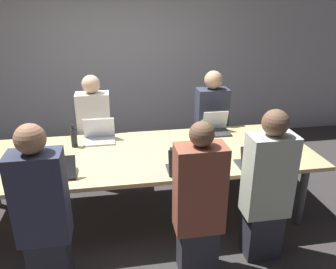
# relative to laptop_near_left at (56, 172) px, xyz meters

# --- Properties ---
(ground_plane) EXTENTS (24.00, 24.00, 0.00)m
(ground_plane) POSITION_rel_laptop_near_left_xyz_m (0.78, 0.39, -0.81)
(ground_plane) COLOR #383333
(curtain_wall) EXTENTS (12.00, 0.06, 2.80)m
(curtain_wall) POSITION_rel_laptop_near_left_xyz_m (0.78, 2.66, 0.59)
(curtain_wall) COLOR #ADADB2
(curtain_wall) RESTS_ON ground_plane
(conference_table) EXTENTS (3.65, 1.23, 0.75)m
(conference_table) POSITION_rel_laptop_near_left_xyz_m (0.78, 0.39, -0.12)
(conference_table) COLOR #D6B77F
(conference_table) RESTS_ON ground_plane
(laptop_near_left) EXTENTS (0.36, 0.22, 0.21)m
(laptop_near_left) POSITION_rel_laptop_near_left_xyz_m (0.00, 0.00, 0.00)
(laptop_near_left) COLOR #333338
(laptop_near_left) RESTS_ON conference_table
(person_near_left) EXTENTS (0.40, 0.24, 1.43)m
(person_near_left) POSITION_rel_laptop_near_left_xyz_m (-0.05, -0.44, -0.12)
(person_near_left) COLOR #2D2D38
(person_near_left) RESTS_ON ground_plane
(laptop_near_right) EXTENTS (0.32, 0.23, 0.23)m
(laptop_near_right) POSITION_rel_laptop_near_left_xyz_m (1.83, -0.09, 0.00)
(laptop_near_right) COLOR #333338
(laptop_near_right) RESTS_ON conference_table
(person_near_right) EXTENTS (0.40, 0.24, 1.42)m
(person_near_right) POSITION_rel_laptop_near_left_xyz_m (1.82, -0.41, -0.12)
(person_near_right) COLOR #2D2D38
(person_near_right) RESTS_ON ground_plane
(cup_near_right) EXTENTS (0.08, 0.08, 0.10)m
(cup_near_right) POSITION_rel_laptop_near_left_xyz_m (2.08, -0.03, -0.01)
(cup_near_right) COLOR #232328
(cup_near_right) RESTS_ON conference_table
(bottle_near_right) EXTENTS (0.08, 0.08, 0.28)m
(bottle_near_right) POSITION_rel_laptop_near_left_xyz_m (2.10, 0.09, 0.06)
(bottle_near_right) COLOR green
(bottle_near_right) RESTS_ON conference_table
(laptop_far_right) EXTENTS (0.31, 0.25, 0.26)m
(laptop_far_right) POSITION_rel_laptop_near_left_xyz_m (1.74, 0.83, 0.01)
(laptop_far_right) COLOR #333338
(laptop_far_right) RESTS_ON conference_table
(person_far_right) EXTENTS (0.40, 0.24, 1.43)m
(person_far_right) POSITION_rel_laptop_near_left_xyz_m (1.78, 1.18, -0.11)
(person_far_right) COLOR #2D2D38
(person_far_right) RESTS_ON ground_plane
(bottle_far_right) EXTENTS (0.06, 0.06, 0.22)m
(bottle_far_right) POSITION_rel_laptop_near_left_xyz_m (1.52, 0.67, 0.03)
(bottle_far_right) COLOR green
(bottle_far_right) RESTS_ON conference_table
(laptop_far_midleft) EXTENTS (0.35, 0.26, 0.26)m
(laptop_far_midleft) POSITION_rel_laptop_near_left_xyz_m (0.36, 0.80, 0.01)
(laptop_far_midleft) COLOR #B7B7BC
(laptop_far_midleft) RESTS_ON conference_table
(person_far_midleft) EXTENTS (0.40, 0.24, 1.42)m
(person_far_midleft) POSITION_rel_laptop_near_left_xyz_m (0.29, 1.21, -0.12)
(person_far_midleft) COLOR #2D2D38
(person_far_midleft) RESTS_ON ground_plane
(bottle_far_midleft) EXTENTS (0.07, 0.07, 0.25)m
(bottle_far_midleft) POSITION_rel_laptop_near_left_xyz_m (0.10, 0.68, 0.05)
(bottle_far_midleft) COLOR black
(bottle_far_midleft) RESTS_ON conference_table
(laptop_near_midright) EXTENTS (0.35, 0.24, 0.25)m
(laptop_near_midright) POSITION_rel_laptop_near_left_xyz_m (1.17, -0.09, 0.01)
(laptop_near_midright) COLOR #333338
(laptop_near_midright) RESTS_ON conference_table
(person_near_midright) EXTENTS (0.40, 0.24, 1.40)m
(person_near_midright) POSITION_rel_laptop_near_left_xyz_m (1.18, -0.52, -0.14)
(person_near_midright) COLOR #2D2D38
(person_near_midright) RESTS_ON ground_plane
(cup_near_midright) EXTENTS (0.09, 0.09, 0.08)m
(cup_near_midright) POSITION_rel_laptop_near_left_xyz_m (1.42, -0.03, -0.02)
(cup_near_midright) COLOR brown
(cup_near_midright) RESTS_ON conference_table
(bottle_near_midright) EXTENTS (0.06, 0.06, 0.23)m
(bottle_near_midright) POSITION_rel_laptop_near_left_xyz_m (1.45, 0.07, 0.04)
(bottle_near_midright) COLOR #ADD1E0
(bottle_near_midright) RESTS_ON conference_table
(stapler) EXTENTS (0.08, 0.16, 0.05)m
(stapler) POSITION_rel_laptop_near_left_xyz_m (1.10, 0.31, -0.04)
(stapler) COLOR black
(stapler) RESTS_ON conference_table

